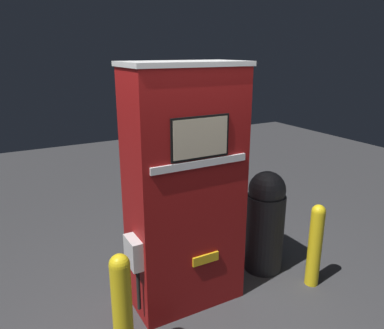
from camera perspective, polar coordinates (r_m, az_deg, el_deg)
ground_plane at (r=3.68m, az=1.07°, el=-21.58°), size 14.00×14.00×0.00m
gas_pump at (r=3.32m, az=-1.13°, el=-3.92°), size 1.10×0.56×2.21m
safety_bollard at (r=2.96m, az=-10.58°, el=-20.81°), size 0.15×0.15×0.94m
trash_bin at (r=4.09m, az=11.09°, el=-8.35°), size 0.41×0.41×1.11m
safety_bollard_far at (r=3.99m, az=18.27°, el=-11.32°), size 0.14×0.14×0.87m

